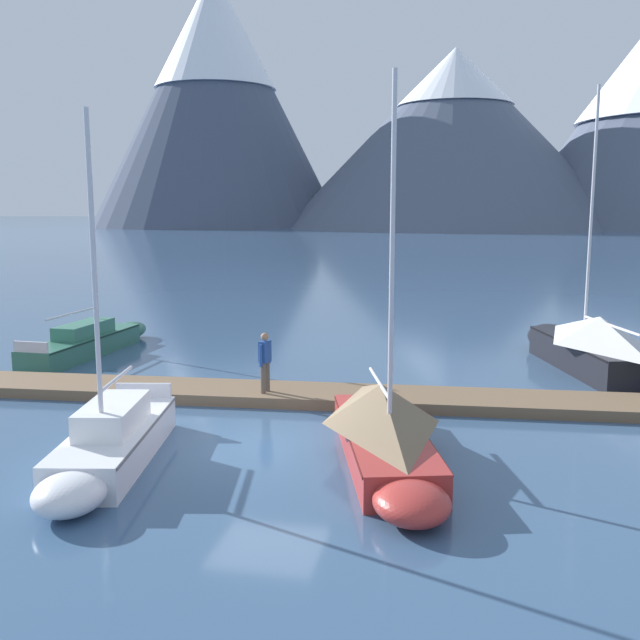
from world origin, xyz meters
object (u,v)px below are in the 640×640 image
at_px(sailboat_mid_dock_starboard, 588,343).
at_px(person_on_dock, 265,359).
at_px(sailboat_mid_dock_port, 385,428).
at_px(sailboat_second_berth, 109,443).
at_px(sailboat_nearest_berth, 91,340).

relative_size(sailboat_mid_dock_starboard, person_on_dock, 5.53).
bearing_deg(sailboat_mid_dock_port, sailboat_second_berth, -164.90).
xyz_separation_m(sailboat_second_berth, sailboat_mid_dock_port, (5.64, 1.52, 0.23)).
height_order(sailboat_second_berth, sailboat_mid_dock_starboard, sailboat_mid_dock_starboard).
distance_m(sailboat_nearest_berth, sailboat_mid_dock_port, 15.25).
distance_m(sailboat_second_berth, sailboat_mid_dock_port, 5.84).
distance_m(sailboat_second_berth, person_on_dock, 5.86).
relative_size(sailboat_second_berth, person_on_dock, 4.33).
bearing_deg(sailboat_mid_dock_starboard, sailboat_second_berth, -134.11).
height_order(sailboat_second_berth, person_on_dock, sailboat_second_berth).
distance_m(sailboat_second_berth, sailboat_mid_dock_starboard, 16.33).
bearing_deg(sailboat_mid_dock_starboard, sailboat_mid_dock_port, -119.31).
xyz_separation_m(sailboat_nearest_berth, sailboat_mid_dock_starboard, (17.81, 0.91, 0.40)).
bearing_deg(sailboat_nearest_berth, sailboat_mid_dock_port, -37.58).
relative_size(sailboat_second_berth, sailboat_mid_dock_starboard, 0.78).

